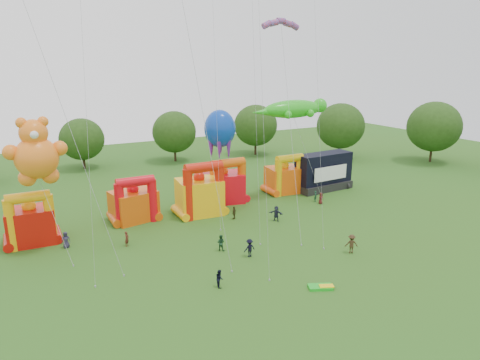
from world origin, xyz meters
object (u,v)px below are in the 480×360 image
bouncy_castle_2 (200,194)px  spectator_4 (234,213)px  stage_trailer (324,172)px  teddy_bear_kite (45,184)px  gecko_kite (302,137)px  spectator_0 (66,240)px  bouncy_castle_0 (31,223)px  octopus_kite (220,153)px

bouncy_castle_2 → spectator_4: bouncy_castle_2 is taller
stage_trailer → teddy_bear_kite: 38.52m
gecko_kite → spectator_0: gecko_kite is taller
bouncy_castle_0 → stage_trailer: bouncy_castle_0 is taller
bouncy_castle_2 → spectator_4: bearing=-49.9°
stage_trailer → spectator_4: size_ratio=5.57×
teddy_bear_kite → gecko_kite: bearing=7.2°
gecko_kite → octopus_kite: (-11.71, 1.63, -1.43)m
spectator_4 → spectator_0: bearing=-40.0°
teddy_bear_kite → spectator_0: 6.54m
bouncy_castle_2 → spectator_0: (-16.12, -2.90, -1.76)m
bouncy_castle_0 → bouncy_castle_2: size_ratio=0.85×
teddy_bear_kite → octopus_kite: bearing=15.3°
gecko_kite → spectator_4: size_ratio=8.50×
gecko_kite → spectator_0: bearing=-173.9°
bouncy_castle_0 → spectator_4: 22.29m
bouncy_castle_0 → spectator_0: bouncy_castle_0 is taller
stage_trailer → octopus_kite: (-16.74, 0.57, 4.43)m
spectator_4 → octopus_kite: bearing=-136.1°
bouncy_castle_0 → gecko_kite: bearing=0.8°
stage_trailer → octopus_kite: size_ratio=0.71×
spectator_0 → octopus_kite: bearing=19.2°
bouncy_castle_0 → stage_trailer: bearing=2.3°
spectator_0 → gecko_kite: bearing=11.1°
gecko_kite → bouncy_castle_0: bearing=-179.2°
bouncy_castle_2 → spectator_0: size_ratio=3.99×
bouncy_castle_2 → teddy_bear_kite: size_ratio=0.51×
teddy_bear_kite → bouncy_castle_0: bearing=113.6°
stage_trailer → spectator_4: bearing=-164.0°
bouncy_castle_2 → gecko_kite: bearing=1.8°
bouncy_castle_0 → spectator_4: bearing=-9.0°
spectator_0 → stage_trailer: bearing=11.9°
stage_trailer → spectator_0: (-36.57, -4.44, -1.81)m
teddy_bear_kite → spectator_0: teddy_bear_kite is taller
gecko_kite → spectator_4: (-12.49, -3.97, -7.74)m
stage_trailer → gecko_kite: bearing=-168.1°
teddy_bear_kite → spectator_0: bearing=30.4°
spectator_4 → stage_trailer: bearing=157.8°
octopus_kite → spectator_0: (-19.83, -5.02, -6.24)m
bouncy_castle_2 → spectator_4: 4.90m
bouncy_castle_2 → spectator_0: 16.47m
stage_trailer → teddy_bear_kite: (-37.89, -5.22, 4.55)m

